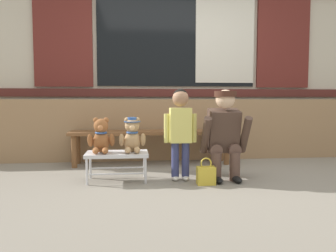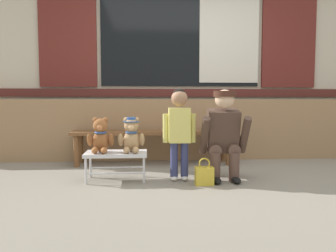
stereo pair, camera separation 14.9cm
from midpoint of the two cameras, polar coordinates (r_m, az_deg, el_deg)
The scene contains 10 objects.
ground_plane at distance 3.52m, azimuth 6.55°, elevation -9.50°, with size 60.00×60.00×0.00m, color gray.
brick_low_wall at distance 4.84m, azimuth 3.50°, elevation -0.54°, with size 6.77×0.25×0.85m, color #997551.
shop_facade at distance 5.39m, azimuth 2.88°, elevation 13.05°, with size 6.91×0.26×3.27m.
wooden_bench_long at distance 4.44m, azimuth -1.52°, elevation -1.65°, with size 2.10×0.40×0.44m.
small_display_bench at distance 3.59m, azimuth -7.54°, elevation -4.89°, with size 0.64×0.36×0.30m.
teddy_bear_plain at distance 3.57m, azimuth -10.13°, elevation -1.75°, with size 0.28×0.26×0.36m.
teddy_bear_with_hat at distance 3.55m, azimuth -4.99°, elevation -1.59°, with size 0.28×0.27×0.36m.
child_standing at distance 3.53m, azimuth 3.13°, elevation 0.32°, with size 0.35×0.18×0.96m.
adult_crouching at distance 3.63m, azimuth 10.57°, elevation -1.41°, with size 0.50×0.49×0.95m.
handbag_on_ground at distance 3.42m, azimuth 7.37°, elevation -8.24°, with size 0.18×0.11×0.27m.
Camera 2 is at (-0.56, -3.36, 0.85)m, focal length 36.26 mm.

